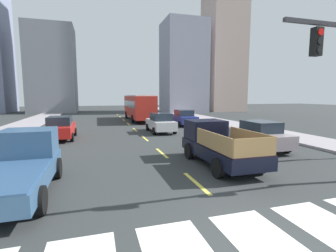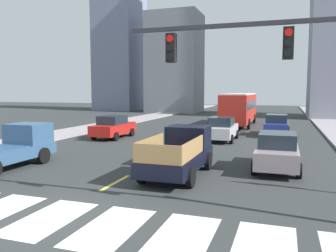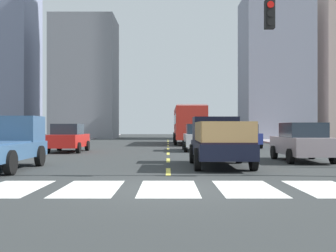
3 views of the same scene
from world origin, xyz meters
name	(u,v)px [view 3 (image 3 of 3)]	position (x,y,z in m)	size (l,w,h in m)	color
ground_plane	(166,189)	(0.00, 0.00, 0.00)	(160.00, 160.00, 0.00)	#2F3333
sidewalk_right	(331,149)	(11.09, 18.00, 0.07)	(3.56, 110.00, 0.15)	#978F95
sidewalk_left	(1,149)	(-11.09, 18.00, 0.07)	(3.56, 110.00, 0.15)	#978F95
crosswalk_stripe_2	(9,188)	(-3.92, 0.00, 0.00)	(1.44, 2.98, 0.01)	white
crosswalk_stripe_3	(88,188)	(-1.96, 0.00, 0.00)	(1.44, 2.98, 0.01)	white
crosswalk_stripe_4	(166,188)	(0.00, 0.00, 0.00)	(1.44, 2.98, 0.01)	white
crosswalk_stripe_5	(245,188)	(1.96, 0.00, 0.00)	(1.44, 2.98, 0.01)	white
crosswalk_stripe_6	(323,188)	(3.92, 0.00, 0.00)	(1.44, 2.98, 0.01)	white
lane_dash_0	(166,172)	(0.00, 4.00, 0.00)	(0.16, 2.40, 0.01)	#DCCC4C
lane_dash_1	(166,160)	(0.00, 9.00, 0.00)	(0.16, 2.40, 0.01)	#DCCC4C
lane_dash_2	(166,153)	(0.00, 14.00, 0.00)	(0.16, 2.40, 0.01)	#DCCC4C
lane_dash_3	(166,149)	(0.00, 19.00, 0.00)	(0.16, 2.40, 0.01)	#DCCC4C
lane_dash_4	(166,146)	(0.00, 24.00, 0.00)	(0.16, 2.40, 0.01)	#DCCC4C
lane_dash_5	(166,143)	(0.00, 29.00, 0.00)	(0.16, 2.40, 0.01)	#DCCC4C
lane_dash_6	(166,142)	(0.00, 34.00, 0.00)	(0.16, 2.40, 0.01)	#DCCC4C
lane_dash_7	(166,140)	(0.00, 39.00, 0.00)	(0.16, 2.40, 0.01)	#DCCC4C
pickup_stakebed	(217,142)	(2.00, 6.29, 0.94)	(2.18, 5.20, 1.96)	black
pickup_dark	(2,144)	(-6.00, 5.00, 0.92)	(2.18, 5.20, 1.96)	#315174
city_bus	(187,122)	(1.86, 27.79, 1.95)	(2.72, 10.80, 3.32)	#B4261C
sedan_far	(66,138)	(-6.12, 15.47, 0.86)	(2.02, 4.40, 1.72)	red
sedan_near_right	(300,142)	(5.96, 8.37, 0.86)	(2.02, 4.40, 1.72)	gray
sedan_mid	(243,136)	(5.65, 20.93, 0.86)	(2.02, 4.40, 1.72)	navy
sedan_near_left	(197,137)	(1.97, 16.77, 0.86)	(2.02, 4.40, 1.72)	silver
block_mid_left	(83,78)	(-11.33, 47.58, 8.15)	(8.41, 7.34, 16.30)	gray
block_mid_right	(273,69)	(13.05, 41.54, 8.67)	(7.80, 7.60, 17.35)	gray
block_low_left	(6,49)	(-23.07, 50.79, 12.75)	(7.48, 8.44, 25.50)	slate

